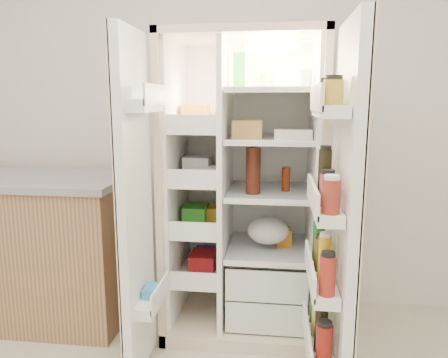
# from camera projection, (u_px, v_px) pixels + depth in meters

# --- Properties ---
(wall_back) EXTENTS (4.00, 0.02, 2.70)m
(wall_back) POSITION_uv_depth(u_px,v_px,m) (220.00, 111.00, 2.92)
(wall_back) COLOR white
(wall_back) RESTS_ON floor
(refrigerator) EXTENTS (0.92, 0.70, 1.80)m
(refrigerator) POSITION_uv_depth(u_px,v_px,m) (247.00, 210.00, 2.67)
(refrigerator) COLOR beige
(refrigerator) RESTS_ON floor
(freezer_door) EXTENTS (0.15, 0.40, 1.72)m
(freezer_door) POSITION_uv_depth(u_px,v_px,m) (136.00, 209.00, 2.12)
(freezer_door) COLOR white
(freezer_door) RESTS_ON floor
(fridge_door) EXTENTS (0.17, 0.58, 1.72)m
(fridge_door) POSITION_uv_depth(u_px,v_px,m) (339.00, 224.00, 1.91)
(fridge_door) COLOR white
(fridge_door) RESTS_ON floor
(kitchen_counter) EXTENTS (1.31, 0.70, 0.95)m
(kitchen_counter) POSITION_uv_depth(u_px,v_px,m) (32.00, 247.00, 2.79)
(kitchen_counter) COLOR #A77D53
(kitchen_counter) RESTS_ON floor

